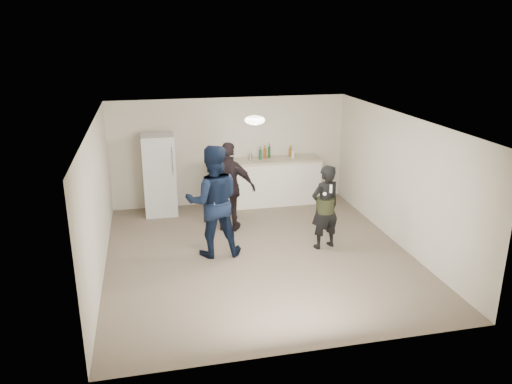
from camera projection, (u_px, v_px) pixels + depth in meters
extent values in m
plane|color=#6B5B4C|center=(258.00, 254.00, 9.26)|extent=(6.00, 6.00, 0.00)
plane|color=silver|center=(259.00, 120.00, 8.47)|extent=(6.00, 6.00, 0.00)
plane|color=beige|center=(230.00, 151.00, 11.65)|extent=(6.00, 0.00, 6.00)
plane|color=beige|center=(313.00, 264.00, 6.08)|extent=(6.00, 0.00, 6.00)
plane|color=beige|center=(98.00, 201.00, 8.30)|extent=(0.00, 6.00, 6.00)
plane|color=beige|center=(400.00, 180.00, 9.43)|extent=(0.00, 6.00, 6.00)
cube|color=white|center=(265.00, 183.00, 11.73)|extent=(2.60, 0.56, 1.05)
cube|color=beige|center=(265.00, 161.00, 11.56)|extent=(2.68, 0.64, 0.04)
cube|color=silver|center=(159.00, 175.00, 11.04)|extent=(0.70, 0.70, 1.80)
cylinder|color=#B5B5B9|center=(172.00, 161.00, 10.63)|extent=(0.02, 0.02, 0.60)
ellipsoid|color=white|center=(255.00, 120.00, 8.77)|extent=(0.36, 0.36, 0.16)
cylinder|color=#B2B1B6|center=(251.00, 157.00, 11.45)|extent=(0.08, 0.08, 0.17)
imported|color=#0E1E3B|center=(213.00, 201.00, 8.95)|extent=(1.04, 0.84, 2.06)
imported|color=black|center=(325.00, 207.00, 9.31)|extent=(0.67, 0.53, 1.62)
cylinder|color=#2B3317|center=(325.00, 205.00, 9.30)|extent=(0.34, 0.34, 0.28)
imported|color=black|center=(229.00, 187.00, 10.10)|extent=(1.17, 0.88, 1.85)
cube|color=silver|center=(215.00, 205.00, 8.69)|extent=(0.04, 0.04, 0.15)
sphere|color=silver|center=(222.00, 208.00, 8.76)|extent=(0.07, 0.07, 0.07)
cube|color=white|center=(331.00, 189.00, 8.94)|extent=(0.04, 0.04, 0.15)
sphere|color=white|center=(325.00, 194.00, 8.98)|extent=(0.07, 0.07, 0.07)
cylinder|color=#17502F|center=(260.00, 155.00, 11.54)|extent=(0.07, 0.07, 0.22)
cylinder|color=silver|center=(293.00, 154.00, 11.67)|extent=(0.07, 0.07, 0.19)
cylinder|color=#964B15|center=(265.00, 154.00, 11.63)|extent=(0.07, 0.07, 0.23)
cylinder|color=#965E15|center=(290.00, 153.00, 11.82)|extent=(0.08, 0.08, 0.19)
cylinder|color=#164E1F|center=(269.00, 152.00, 11.70)|extent=(0.06, 0.06, 0.26)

